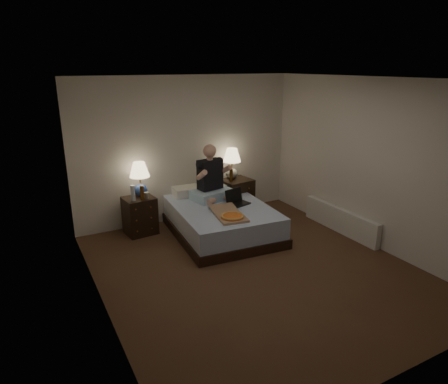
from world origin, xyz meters
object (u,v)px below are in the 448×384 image
bed (221,220)px  pizza_box (232,217)px  soda_can (146,195)px  person (212,172)px  lamp_right (232,164)px  lamp_left (140,179)px  nightstand_left (140,215)px  nightstand_right (236,197)px  water_bottle (133,193)px  beer_bottle_left (142,193)px  laptop (239,197)px  radiator (340,220)px  beer_bottle_right (231,175)px

bed → pizza_box: size_ratio=2.52×
soda_can → person: person is taller
lamp_right → soda_can: size_ratio=5.60×
pizza_box → lamp_left: bearing=135.1°
person → nightstand_left: bearing=157.9°
nightstand_right → bed: bearing=-142.4°
bed → nightstand_right: 0.91m
water_bottle → beer_bottle_left: water_bottle is taller
nightstand_left → beer_bottle_left: (0.03, -0.12, 0.42)m
pizza_box → lamp_right: bearing=70.2°
bed → lamp_right: lamp_right is taller
water_bottle → person: size_ratio=0.27×
laptop → lamp_left: bearing=135.6°
beer_bottle_left → person: (1.17, -0.13, 0.21)m
water_bottle → pizza_box: water_bottle is taller
radiator → water_bottle: bearing=155.2°
water_bottle → beer_bottle_right: (1.78, 0.03, 0.05)m
nightstand_left → water_bottle: bearing=-143.6°
bed → laptop: size_ratio=5.62×
lamp_left → beer_bottle_left: lamp_left is taller
nightstand_left → lamp_right: bearing=-2.6°
nightstand_left → nightstand_right: bearing=-5.5°
lamp_right → pizza_box: (-0.73, -1.33, -0.44)m
lamp_right → laptop: size_ratio=1.65×
bed → beer_bottle_left: beer_bottle_left is taller
lamp_right → water_bottle: 1.90m
nightstand_right → lamp_right: size_ratio=1.20×
nightstand_left → laptop: laptop is taller
soda_can → beer_bottle_left: 0.10m
lamp_left → laptop: (1.39, -0.80, -0.30)m
beer_bottle_left → laptop: bearing=-22.3°
water_bottle → beer_bottle_left: bearing=-7.8°
beer_bottle_right → beer_bottle_left: bearing=-178.1°
bed → radiator: size_ratio=1.19×
nightstand_right → water_bottle: size_ratio=2.69×
lamp_left → pizza_box: 1.69m
nightstand_left → lamp_right: size_ratio=1.10×
nightstand_right → beer_bottle_right: size_ratio=2.93×
water_bottle → person: bearing=-6.4°
laptop → radiator: (1.48, -0.80, -0.40)m
lamp_left → pizza_box: bearing=-54.0°
person → pizza_box: 1.09m
bed → lamp_right: bearing=54.8°
lamp_left → person: size_ratio=0.60×
beer_bottle_left → pizza_box: bearing=-48.0°
beer_bottle_left → beer_bottle_right: size_ratio=1.00×
person → lamp_left: bearing=152.9°
lamp_right → nightstand_right: bearing=-62.3°
lamp_right → beer_bottle_right: lamp_right is taller
bed → beer_bottle_left: 1.34m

